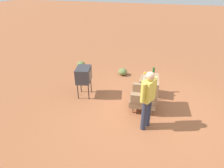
% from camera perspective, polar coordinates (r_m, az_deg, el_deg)
% --- Properties ---
extents(ground_plane, '(60.00, 60.00, 0.00)m').
position_cam_1_polar(ground_plane, '(6.00, 10.60, -7.80)').
color(ground_plane, '#A05B38').
extents(armchair, '(0.85, 0.86, 1.06)m').
position_cam_1_polar(armchair, '(5.79, 10.23, -3.22)').
color(armchair, '#937047').
rests_on(armchair, ground).
extents(side_table, '(0.56, 0.56, 0.64)m').
position_cam_1_polar(side_table, '(6.48, 10.73, 0.81)').
color(side_table, black).
rests_on(side_table, ground).
extents(tv_on_stand, '(0.68, 0.56, 1.03)m').
position_cam_1_polar(tv_on_stand, '(6.32, -8.42, 2.71)').
color(tv_on_stand, black).
rests_on(tv_on_stand, ground).
extents(person_standing, '(0.53, 0.35, 1.64)m').
position_cam_1_polar(person_standing, '(4.85, 10.59, -3.98)').
color(person_standing, '#2D3347').
rests_on(person_standing, ground).
extents(bottle_tall_amber, '(0.07, 0.07, 0.30)m').
position_cam_1_polar(bottle_tall_amber, '(6.32, 11.09, 2.50)').
color(bottle_tall_amber, brown).
rests_on(bottle_tall_amber, side_table).
extents(bottle_wine_green, '(0.07, 0.07, 0.32)m').
position_cam_1_polar(bottle_wine_green, '(6.57, 12.22, 3.52)').
color(bottle_wine_green, '#1E5623').
rests_on(bottle_wine_green, side_table).
extents(flower_vase, '(0.15, 0.10, 0.27)m').
position_cam_1_polar(flower_vase, '(6.31, 9.81, 2.58)').
color(flower_vase, silver).
rests_on(flower_vase, side_table).
extents(shrub_near, '(0.37, 0.37, 0.29)m').
position_cam_1_polar(shrub_near, '(8.80, -9.18, 5.74)').
color(shrub_near, olive).
rests_on(shrub_near, ground).
extents(shrub_mid, '(0.37, 0.37, 0.28)m').
position_cam_1_polar(shrub_mid, '(7.99, 3.20, 3.63)').
color(shrub_mid, olive).
rests_on(shrub_mid, ground).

